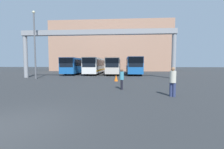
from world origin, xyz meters
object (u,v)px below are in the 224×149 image
object	(u,v)px
bus_slot_1	(95,65)
pedestrian_near_center	(122,79)
bus_slot_2	(114,65)
traffic_cone	(116,78)
lamp_post	(35,43)
pedestrian_near_left	(173,81)
bus_slot_0	(77,65)
bus_slot_3	(133,65)

from	to	relation	value
bus_slot_1	pedestrian_near_center	world-z (taller)	bus_slot_1
bus_slot_2	pedestrian_near_center	distance (m)	18.00
bus_slot_1	traffic_cone	xyz separation A→B (m)	(4.89, -13.26, -1.47)
lamp_post	pedestrian_near_left	bearing A→B (deg)	-34.01
bus_slot_0	bus_slot_2	distance (m)	7.84
pedestrian_near_center	pedestrian_near_left	bearing A→B (deg)	-131.52
lamp_post	traffic_cone	bearing A→B (deg)	-9.47
bus_slot_2	traffic_cone	bearing A→B (deg)	-85.34
bus_slot_3	pedestrian_near_left	bearing A→B (deg)	-87.35
bus_slot_0	pedestrian_near_center	bearing A→B (deg)	-63.11
pedestrian_near_center	lamp_post	distance (m)	14.51
bus_slot_0	pedestrian_near_center	distance (m)	21.00
pedestrian_near_center	lamp_post	size ratio (longest dim) A/B	0.18
traffic_cone	bus_slot_0	bearing A→B (deg)	124.16
pedestrian_near_center	bus_slot_2	bearing A→B (deg)	1.40
bus_slot_1	traffic_cone	world-z (taller)	bus_slot_1
pedestrian_near_left	bus_slot_2	bearing A→B (deg)	134.70
bus_slot_1	pedestrian_near_left	distance (m)	23.19
pedestrian_near_center	pedestrian_near_left	distance (m)	3.99
lamp_post	bus_slot_2	bearing A→B (deg)	45.84
bus_slot_0	bus_slot_1	bearing A→B (deg)	4.55
bus_slot_0	bus_slot_1	xyz separation A→B (m)	(3.90, 0.31, 0.02)
bus_slot_0	bus_slot_3	distance (m)	11.71
bus_slot_2	pedestrian_near_left	world-z (taller)	bus_slot_2
pedestrian_near_center	traffic_cone	world-z (taller)	pedestrian_near_center
bus_slot_3	pedestrian_near_center	world-z (taller)	bus_slot_3
traffic_cone	lamp_post	size ratio (longest dim) A/B	0.08
bus_slot_2	bus_slot_3	distance (m)	3.92
bus_slot_3	traffic_cone	size ratio (longest dim) A/B	14.52
bus_slot_3	traffic_cone	xyz separation A→B (m)	(-2.91, -12.49, -1.52)
bus_slot_0	lamp_post	distance (m)	11.74
bus_slot_3	pedestrian_near_center	distance (m)	18.42
bus_slot_0	bus_slot_1	world-z (taller)	bus_slot_1
bus_slot_2	lamp_post	xyz separation A→B (m)	(-10.00, -10.30, 3.09)
bus_slot_1	lamp_post	bearing A→B (deg)	-118.12
traffic_cone	bus_slot_1	bearing A→B (deg)	110.24
bus_slot_3	lamp_post	size ratio (longest dim) A/B	1.20
pedestrian_near_left	bus_slot_1	bearing A→B (deg)	143.47
pedestrian_near_center	traffic_cone	bearing A→B (deg)	2.95
bus_slot_2	traffic_cone	distance (m)	12.26
bus_slot_3	lamp_post	distance (m)	17.77
bus_slot_0	bus_slot_2	size ratio (longest dim) A/B	1.16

